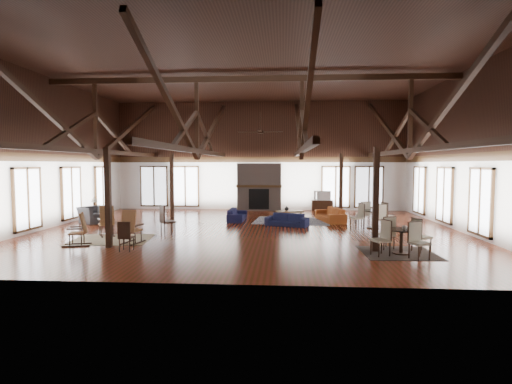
# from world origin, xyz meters

# --- Properties ---
(floor) EXTENTS (16.00, 16.00, 0.00)m
(floor) POSITION_xyz_m (0.00, 0.00, 0.00)
(floor) COLOR maroon
(floor) RESTS_ON ground
(ceiling) EXTENTS (16.00, 14.00, 0.02)m
(ceiling) POSITION_xyz_m (0.00, 0.00, 6.00)
(ceiling) COLOR black
(ceiling) RESTS_ON wall_back
(wall_back) EXTENTS (16.00, 0.02, 6.00)m
(wall_back) POSITION_xyz_m (0.00, 7.00, 3.00)
(wall_back) COLOR white
(wall_back) RESTS_ON floor
(wall_front) EXTENTS (16.00, 0.02, 6.00)m
(wall_front) POSITION_xyz_m (0.00, -7.00, 3.00)
(wall_front) COLOR white
(wall_front) RESTS_ON floor
(wall_left) EXTENTS (0.02, 14.00, 6.00)m
(wall_left) POSITION_xyz_m (-8.00, 0.00, 3.00)
(wall_left) COLOR white
(wall_left) RESTS_ON floor
(wall_right) EXTENTS (0.02, 14.00, 6.00)m
(wall_right) POSITION_xyz_m (8.00, 0.00, 3.00)
(wall_right) COLOR white
(wall_right) RESTS_ON floor
(roof_truss) EXTENTS (15.60, 14.07, 3.14)m
(roof_truss) POSITION_xyz_m (0.00, 0.00, 4.03)
(roof_truss) COLOR black
(roof_truss) RESTS_ON wall_back
(post_grid) EXTENTS (8.16, 7.16, 3.05)m
(post_grid) POSITION_xyz_m (0.00, 0.00, 1.52)
(post_grid) COLOR black
(post_grid) RESTS_ON floor
(fireplace) EXTENTS (2.50, 0.69, 2.60)m
(fireplace) POSITION_xyz_m (0.00, 6.67, 1.29)
(fireplace) COLOR #68584F
(fireplace) RESTS_ON floor
(ceiling_fan) EXTENTS (1.60, 1.60, 0.75)m
(ceiling_fan) POSITION_xyz_m (0.50, -1.00, 3.73)
(ceiling_fan) COLOR black
(ceiling_fan) RESTS_ON roof_truss
(sofa_navy_front) EXTENTS (1.87, 1.22, 0.51)m
(sofa_navy_front) POSITION_xyz_m (1.47, 1.14, 0.25)
(sofa_navy_front) COLOR #131736
(sofa_navy_front) RESTS_ON floor
(sofa_navy_left) EXTENTS (1.82, 0.75, 0.53)m
(sofa_navy_left) POSITION_xyz_m (-0.76, 2.60, 0.26)
(sofa_navy_left) COLOR #141538
(sofa_navy_left) RESTS_ON floor
(sofa_orange) EXTENTS (2.20, 1.25, 0.61)m
(sofa_orange) POSITION_xyz_m (3.43, 2.64, 0.30)
(sofa_orange) COLOR #AF5321
(sofa_orange) RESTS_ON floor
(coffee_table) EXTENTS (1.30, 0.92, 0.45)m
(coffee_table) POSITION_xyz_m (1.62, 2.73, 0.39)
(coffee_table) COLOR brown
(coffee_table) RESTS_ON floor
(vase) EXTENTS (0.21, 0.21, 0.21)m
(vase) POSITION_xyz_m (1.48, 2.81, 0.56)
(vase) COLOR #B2B2B2
(vase) RESTS_ON coffee_table
(armchair) EXTENTS (1.39, 1.44, 0.72)m
(armchair) POSITION_xyz_m (-6.87, 1.43, 0.36)
(armchair) COLOR #313134
(armchair) RESTS_ON floor
(side_table_lamp) EXTENTS (0.43, 0.43, 1.10)m
(side_table_lamp) POSITION_xyz_m (-7.17, 2.06, 0.42)
(side_table_lamp) COLOR black
(side_table_lamp) RESTS_ON floor
(rocking_chair_a) EXTENTS (0.83, 0.95, 1.08)m
(rocking_chair_a) POSITION_xyz_m (-4.92, -1.62, 0.51)
(rocking_chair_a) COLOR #926137
(rocking_chair_a) RESTS_ON floor
(rocking_chair_b) EXTENTS (0.60, 0.92, 1.10)m
(rocking_chair_b) POSITION_xyz_m (-3.54, -2.93, 0.52)
(rocking_chair_b) COLOR #926137
(rocking_chair_b) RESTS_ON floor
(rocking_chair_c) EXTENTS (0.89, 0.63, 1.03)m
(rocking_chair_c) POSITION_xyz_m (-5.03, -3.29, 0.49)
(rocking_chair_c) COLOR #926137
(rocking_chair_c) RESTS_ON floor
(side_chair_a) EXTENTS (0.65, 0.65, 1.10)m
(side_chair_a) POSITION_xyz_m (-2.87, -1.44, 0.64)
(side_chair_a) COLOR black
(side_chair_a) RESTS_ON floor
(side_chair_b) EXTENTS (0.38, 0.38, 0.89)m
(side_chair_b) POSITION_xyz_m (-3.27, -4.03, 0.52)
(side_chair_b) COLOR black
(side_chair_b) RESTS_ON floor
(cafe_table_near) EXTENTS (1.90, 1.90, 0.99)m
(cafe_table_near) POSITION_xyz_m (4.67, -3.79, 0.49)
(cafe_table_near) COLOR black
(cafe_table_near) RESTS_ON floor
(cafe_table_far) EXTENTS (1.94, 1.94, 1.00)m
(cafe_table_far) POSITION_xyz_m (4.90, 0.82, 0.50)
(cafe_table_far) COLOR black
(cafe_table_far) RESTS_ON floor
(cup_near) EXTENTS (0.18, 0.18, 0.11)m
(cup_near) POSITION_xyz_m (4.74, -3.83, 0.76)
(cup_near) COLOR #B2B2B2
(cup_near) RESTS_ON cafe_table_near
(cup_far) EXTENTS (0.15, 0.15, 0.11)m
(cup_far) POSITION_xyz_m (4.93, 0.77, 0.77)
(cup_far) COLOR #B2B2B2
(cup_far) RESTS_ON cafe_table_far
(tv_console) EXTENTS (1.14, 0.43, 0.57)m
(tv_console) POSITION_xyz_m (3.47, 6.75, 0.28)
(tv_console) COLOR black
(tv_console) RESTS_ON floor
(television) EXTENTS (0.92, 0.24, 0.52)m
(television) POSITION_xyz_m (3.47, 6.75, 0.83)
(television) COLOR #B2B2B2
(television) RESTS_ON tv_console
(rug_tan) EXTENTS (2.76, 2.28, 0.01)m
(rug_tan) POSITION_xyz_m (-4.47, -2.28, 0.01)
(rug_tan) COLOR tan
(rug_tan) RESTS_ON floor
(rug_navy) EXTENTS (3.49, 2.73, 0.01)m
(rug_navy) POSITION_xyz_m (1.71, 2.64, 0.01)
(rug_navy) COLOR #171F41
(rug_navy) RESTS_ON floor
(rug_dark) EXTENTS (2.10, 1.92, 0.01)m
(rug_dark) POSITION_xyz_m (4.62, -3.70, 0.01)
(rug_dark) COLOR black
(rug_dark) RESTS_ON floor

